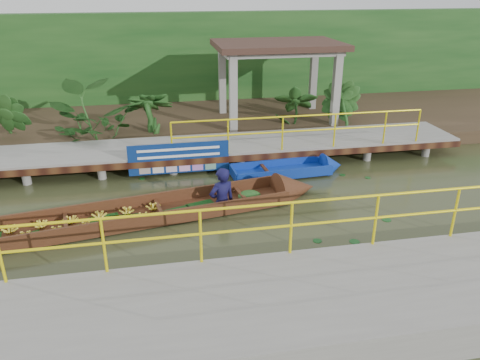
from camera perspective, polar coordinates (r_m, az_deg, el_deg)
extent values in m
plane|color=#2E3118|center=(11.34, -2.29, -3.97)|extent=(80.00, 80.00, 0.00)
cube|color=#332619|center=(18.23, -5.87, 7.31)|extent=(30.00, 8.00, 0.45)
cube|color=gray|center=(14.35, -4.42, 4.11)|extent=(16.00, 2.00, 0.15)
cube|color=black|center=(13.44, -3.92, 2.42)|extent=(16.00, 0.12, 0.18)
cylinder|color=yellow|center=(13.70, 7.51, 7.76)|extent=(7.50, 0.05, 0.05)
cylinder|color=yellow|center=(13.83, 7.42, 5.96)|extent=(7.50, 0.05, 0.05)
cylinder|color=yellow|center=(13.84, 7.41, 5.76)|extent=(0.05, 0.05, 1.00)
cylinder|color=gray|center=(15.80, -26.92, 2.32)|extent=(0.24, 0.24, 0.55)
cylinder|color=gray|center=(13.86, -20.63, 0.69)|extent=(0.24, 0.24, 0.55)
cylinder|color=gray|center=(15.34, -19.77, 2.94)|extent=(0.24, 0.24, 0.55)
cylinder|color=gray|center=(13.64, -12.37, 1.32)|extent=(0.24, 0.24, 0.55)
cylinder|color=gray|center=(15.14, -12.30, 3.53)|extent=(0.24, 0.24, 0.55)
cylinder|color=gray|center=(13.70, -4.00, 1.93)|extent=(0.24, 0.24, 0.55)
cylinder|color=gray|center=(15.19, -4.74, 4.07)|extent=(0.24, 0.24, 0.55)
cylinder|color=gray|center=(14.05, 4.13, 2.48)|extent=(0.24, 0.24, 0.55)
cylinder|color=gray|center=(15.51, 2.64, 4.53)|extent=(0.24, 0.24, 0.55)
cylinder|color=gray|center=(14.67, 11.72, 2.94)|extent=(0.24, 0.24, 0.55)
cylinder|color=gray|center=(16.07, 9.63, 4.90)|extent=(0.24, 0.24, 0.55)
cylinder|color=gray|center=(15.52, 18.59, 3.32)|extent=(0.24, 0.24, 0.55)
cylinder|color=gray|center=(16.85, 16.06, 5.17)|extent=(0.24, 0.24, 0.55)
cylinder|color=gray|center=(13.70, -4.00, 1.93)|extent=(0.24, 0.24, 0.55)
cube|color=gray|center=(7.95, 9.84, -15.02)|extent=(18.00, 2.40, 0.70)
cylinder|color=yellow|center=(8.16, 7.74, -2.63)|extent=(10.00, 0.05, 0.05)
cylinder|color=yellow|center=(8.36, 7.58, -5.41)|extent=(10.00, 0.05, 0.05)
cylinder|color=yellow|center=(8.38, 7.56, -5.71)|extent=(0.05, 0.05, 1.00)
cube|color=gray|center=(15.73, -0.82, 10.05)|extent=(0.25, 0.25, 2.80)
cube|color=gray|center=(16.71, 11.63, 10.37)|extent=(0.25, 0.25, 2.80)
cube|color=gray|center=(18.05, -2.17, 11.74)|extent=(0.25, 0.25, 2.80)
cube|color=gray|center=(18.91, 8.92, 12.02)|extent=(0.25, 0.25, 2.80)
cube|color=gray|center=(17.04, 4.62, 15.44)|extent=(4.00, 2.60, 0.12)
cube|color=#39241C|center=(17.01, 4.64, 16.11)|extent=(4.40, 3.00, 0.20)
cube|color=#144015|center=(20.29, -6.75, 14.03)|extent=(30.00, 0.80, 4.00)
cube|color=#3B1F10|center=(11.16, -15.04, -4.93)|extent=(8.40, 2.46, 0.06)
cube|color=#3B1F10|center=(11.56, -15.41, -3.14)|extent=(8.23, 1.50, 0.35)
cube|color=#3B1F10|center=(10.63, -14.79, -5.49)|extent=(8.23, 1.50, 0.35)
cone|color=#3B1F10|center=(12.30, 6.81, -1.11)|extent=(1.20, 1.17, 1.00)
ellipsoid|color=#144015|center=(11.79, 1.16, -1.95)|extent=(0.65, 0.55, 0.27)
imported|color=#100F38|center=(11.22, -2.28, 1.46)|extent=(0.78, 0.64, 1.86)
cube|color=#0D2D95|center=(13.45, 5.02, 0.89)|extent=(2.86, 1.03, 0.09)
cube|color=#0D2D95|center=(13.77, 4.46, 1.97)|extent=(2.80, 0.25, 0.28)
cube|color=#0D2D95|center=(13.04, 5.64, 0.67)|extent=(2.80, 0.25, 0.28)
cube|color=#0D2D95|center=(13.03, -0.80, 0.76)|extent=(0.11, 0.84, 0.28)
cone|color=#0D2D95|center=(14.01, 11.17, 1.71)|extent=(0.61, 0.82, 0.79)
cube|color=black|center=(13.25, 3.13, 1.30)|extent=(0.15, 0.85, 0.05)
cube|color=navy|center=(13.32, -7.43, 2.66)|extent=(2.84, 0.03, 0.89)
cube|color=white|center=(13.20, -7.49, 3.73)|extent=(2.31, 0.01, 0.07)
cube|color=white|center=(13.27, -7.44, 2.92)|extent=(2.31, 0.01, 0.07)
imported|color=#144015|center=(16.42, -26.75, 7.08)|extent=(1.37, 1.37, 1.71)
imported|color=#144015|center=(15.91, -18.04, 7.98)|extent=(1.37, 1.37, 1.71)
imported|color=#144015|center=(15.77, -10.76, 8.58)|extent=(1.37, 1.37, 1.71)
imported|color=#144015|center=(16.53, 7.05, 9.47)|extent=(1.37, 1.37, 1.71)
imported|color=#144015|center=(17.03, 11.94, 9.56)|extent=(1.37, 1.37, 1.71)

